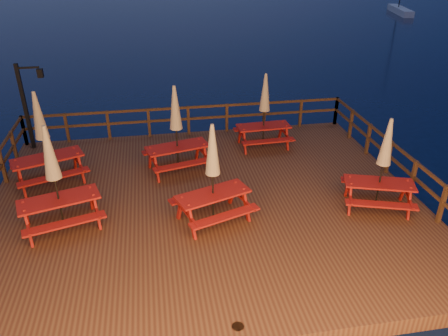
# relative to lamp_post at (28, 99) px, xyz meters

# --- Properties ---
(ground) EXTENTS (500.00, 500.00, 0.00)m
(ground) POSITION_rel_lamp_post_xyz_m (5.39, -4.55, -2.20)
(ground) COLOR black
(ground) RESTS_ON ground
(deck) EXTENTS (12.00, 10.00, 0.40)m
(deck) POSITION_rel_lamp_post_xyz_m (5.39, -4.55, -2.00)
(deck) COLOR #462316
(deck) RESTS_ON ground
(deck_piles) EXTENTS (11.44, 9.44, 1.40)m
(deck_piles) POSITION_rel_lamp_post_xyz_m (5.39, -4.55, -2.50)
(deck_piles) COLOR #3A1F12
(deck_piles) RESTS_ON ground
(railing) EXTENTS (11.80, 9.75, 1.10)m
(railing) POSITION_rel_lamp_post_xyz_m (5.39, -2.77, -1.03)
(railing) COLOR #3A1F12
(railing) RESTS_ON deck
(lamp_post) EXTENTS (0.85, 0.18, 3.00)m
(lamp_post) POSITION_rel_lamp_post_xyz_m (0.00, 0.00, 0.00)
(lamp_post) COLOR black
(lamp_post) RESTS_ON deck
(sailboat) EXTENTS (2.34, 6.05, 8.87)m
(sailboat) POSITION_rel_lamp_post_xyz_m (30.36, 29.09, -1.90)
(sailboat) COLOR silver
(sailboat) RESTS_ON ground
(picnic_table_0) EXTENTS (1.91, 1.59, 2.64)m
(picnic_table_0) POSITION_rel_lamp_post_xyz_m (7.89, -1.26, -0.43)
(picnic_table_0) COLOR maroon
(picnic_table_0) RESTS_ON deck
(picnic_table_1) EXTENTS (2.31, 2.10, 2.71)m
(picnic_table_1) POSITION_rel_lamp_post_xyz_m (5.46, -5.52, -0.39)
(picnic_table_1) COLOR maroon
(picnic_table_1) RESTS_ON deck
(picnic_table_2) EXTENTS (2.47, 2.26, 2.87)m
(picnic_table_2) POSITION_rel_lamp_post_xyz_m (0.91, -2.72, -0.30)
(picnic_table_2) COLOR maroon
(picnic_table_2) RESTS_ON deck
(picnic_table_3) EXTENTS (2.33, 2.10, 2.79)m
(picnic_table_3) POSITION_rel_lamp_post_xyz_m (1.61, -5.17, -0.34)
(picnic_table_3) COLOR maroon
(picnic_table_3) RESTS_ON deck
(picnic_table_4) EXTENTS (2.20, 1.99, 2.61)m
(picnic_table_4) POSITION_rel_lamp_post_xyz_m (9.97, -5.67, -0.44)
(picnic_table_4) COLOR maroon
(picnic_table_4) RESTS_ON deck
(picnic_table_5) EXTENTS (2.27, 2.02, 2.78)m
(picnic_table_5) POSITION_rel_lamp_post_xyz_m (4.77, -2.54, -0.35)
(picnic_table_5) COLOR maroon
(picnic_table_5) RESTS_ON deck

